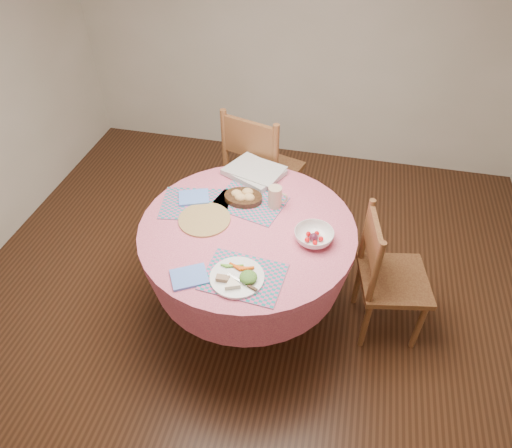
# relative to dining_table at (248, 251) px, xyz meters

# --- Properties ---
(ground) EXTENTS (4.00, 4.00, 0.00)m
(ground) POSITION_rel_dining_table_xyz_m (0.00, 0.00, -0.56)
(ground) COLOR #331C0F
(ground) RESTS_ON ground
(room_envelope) EXTENTS (4.01, 4.01, 2.71)m
(room_envelope) POSITION_rel_dining_table_xyz_m (0.00, 0.00, 1.16)
(room_envelope) COLOR silver
(room_envelope) RESTS_ON ground
(dining_table) EXTENTS (1.24, 1.24, 0.75)m
(dining_table) POSITION_rel_dining_table_xyz_m (0.00, 0.00, 0.00)
(dining_table) COLOR #DD677D
(dining_table) RESTS_ON ground
(chair_right) EXTENTS (0.47, 0.48, 0.89)m
(chair_right) POSITION_rel_dining_table_xyz_m (0.83, 0.07, -0.09)
(chair_right) COLOR brown
(chair_right) RESTS_ON ground
(chair_back) EXTENTS (0.60, 0.58, 1.04)m
(chair_back) POSITION_rel_dining_table_xyz_m (-0.11, 0.85, -0.01)
(chair_back) COLOR brown
(chair_back) RESTS_ON ground
(placemat_front) EXTENTS (0.42, 0.33, 0.01)m
(placemat_front) POSITION_rel_dining_table_xyz_m (0.07, -0.37, 0.20)
(placemat_front) COLOR #167A7C
(placemat_front) RESTS_ON dining_table
(placemat_left) EXTENTS (0.44, 0.36, 0.01)m
(placemat_left) POSITION_rel_dining_table_xyz_m (-0.35, 0.13, 0.20)
(placemat_left) COLOR #167A7C
(placemat_left) RESTS_ON dining_table
(placemat_back) EXTENTS (0.46, 0.39, 0.01)m
(placemat_back) POSITION_rel_dining_table_xyz_m (-0.04, 0.21, 0.20)
(placemat_back) COLOR #167A7C
(placemat_back) RESTS_ON dining_table
(wicker_trivet) EXTENTS (0.30, 0.30, 0.01)m
(wicker_trivet) POSITION_rel_dining_table_xyz_m (-0.25, -0.00, 0.20)
(wicker_trivet) COLOR olive
(wicker_trivet) RESTS_ON dining_table
(napkin_near) EXTENTS (0.23, 0.21, 0.01)m
(napkin_near) POSITION_rel_dining_table_xyz_m (-0.19, -0.44, 0.20)
(napkin_near) COLOR #5A85E7
(napkin_near) RESTS_ON dining_table
(napkin_far) EXTENTS (0.22, 0.20, 0.01)m
(napkin_far) POSITION_rel_dining_table_xyz_m (-0.38, 0.17, 0.21)
(napkin_far) COLOR #5A85E7
(napkin_far) RESTS_ON placemat_left
(dinner_plate) EXTENTS (0.28, 0.28, 0.05)m
(dinner_plate) POSITION_rel_dining_table_xyz_m (0.05, -0.40, 0.22)
(dinner_plate) COLOR white
(dinner_plate) RESTS_ON placemat_front
(bread_bowl) EXTENTS (0.23, 0.23, 0.08)m
(bread_bowl) POSITION_rel_dining_table_xyz_m (-0.08, 0.22, 0.23)
(bread_bowl) COLOR black
(bread_bowl) RESTS_ON placemat_back
(latte_mug) EXTENTS (0.12, 0.08, 0.13)m
(latte_mug) POSITION_rel_dining_table_xyz_m (0.12, 0.21, 0.27)
(latte_mug) COLOR tan
(latte_mug) RESTS_ON placemat_back
(fruit_bowl) EXTENTS (0.26, 0.26, 0.07)m
(fruit_bowl) POSITION_rel_dining_table_xyz_m (0.38, -0.03, 0.23)
(fruit_bowl) COLOR white
(fruit_bowl) RESTS_ON dining_table
(newspaper_stack) EXTENTS (0.42, 0.39, 0.04)m
(newspaper_stack) POSITION_rel_dining_table_xyz_m (-0.07, 0.49, 0.22)
(newspaper_stack) COLOR silver
(newspaper_stack) RESTS_ON dining_table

